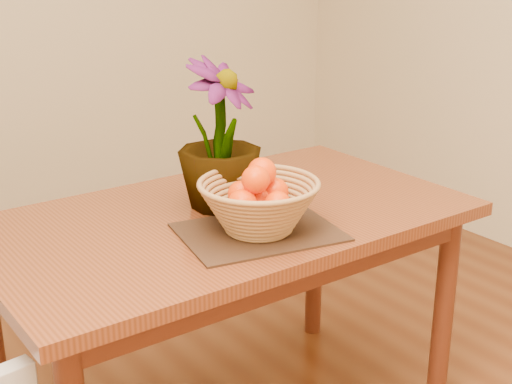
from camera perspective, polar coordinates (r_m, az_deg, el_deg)
table at (r=2.10m, az=-2.35°, el=-3.89°), size 1.40×0.80×0.75m
placemat at (r=1.92m, az=0.22°, el=-3.22°), size 0.47×0.39×0.01m
wicker_basket at (r=1.90m, az=0.22°, el=-1.29°), size 0.33×0.33×0.13m
orange_pile at (r=1.88m, az=0.23°, el=0.05°), size 0.20×0.20×0.14m
potted_plant at (r=2.06m, az=-2.94°, el=4.57°), size 0.33×0.33×0.44m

